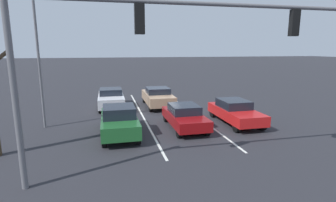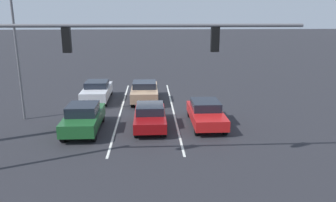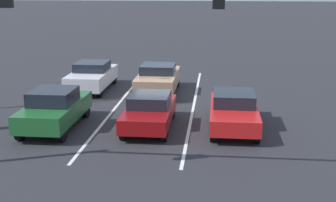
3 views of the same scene
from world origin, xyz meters
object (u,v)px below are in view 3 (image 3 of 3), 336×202
(car_red_leftlane_front, at_px, (234,110))
(traffic_signal_gantry, at_px, (18,13))
(car_maroon_midlane_front, at_px, (149,110))
(car_darkgreen_rightlane_front, at_px, (55,108))
(car_tan_midlane_second, at_px, (158,78))
(car_silver_rightlane_second, at_px, (92,76))

(car_red_leftlane_front, xyz_separation_m, traffic_signal_gantry, (6.14, 5.52, 4.08))
(car_maroon_midlane_front, height_order, traffic_signal_gantry, traffic_signal_gantry)
(car_maroon_midlane_front, height_order, car_darkgreen_rightlane_front, car_darkgreen_rightlane_front)
(car_darkgreen_rightlane_front, bearing_deg, car_tan_midlane_second, -117.14)
(car_red_leftlane_front, xyz_separation_m, car_silver_rightlane_second, (7.33, -6.07, 0.03))
(car_tan_midlane_second, distance_m, traffic_signal_gantry, 12.17)
(car_darkgreen_rightlane_front, height_order, traffic_signal_gantry, traffic_signal_gantry)
(car_tan_midlane_second, bearing_deg, traffic_signal_gantry, 77.82)
(car_maroon_midlane_front, height_order, car_tan_midlane_second, car_tan_midlane_second)
(car_darkgreen_rightlane_front, bearing_deg, car_maroon_midlane_front, -172.96)
(car_darkgreen_rightlane_front, bearing_deg, car_silver_rightlane_second, -87.47)
(car_maroon_midlane_front, relative_size, car_silver_rightlane_second, 0.95)
(traffic_signal_gantry, bearing_deg, car_darkgreen_rightlane_front, -79.44)
(car_maroon_midlane_front, relative_size, car_darkgreen_rightlane_front, 0.97)
(car_darkgreen_rightlane_front, xyz_separation_m, traffic_signal_gantry, (-0.89, 4.77, 4.01))
(car_darkgreen_rightlane_front, bearing_deg, car_red_leftlane_front, -173.88)
(car_red_leftlane_front, xyz_separation_m, car_tan_midlane_second, (3.72, -5.70, 0.04))
(car_maroon_midlane_front, bearing_deg, car_red_leftlane_front, -174.92)
(car_maroon_midlane_front, xyz_separation_m, traffic_signal_gantry, (2.82, 5.22, 4.11))
(car_silver_rightlane_second, relative_size, traffic_signal_gantry, 0.34)
(car_tan_midlane_second, bearing_deg, car_red_leftlane_front, 123.12)
(car_darkgreen_rightlane_front, xyz_separation_m, car_tan_midlane_second, (-3.31, -6.46, -0.03))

